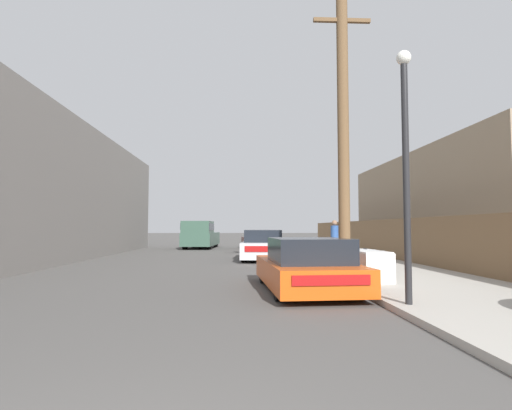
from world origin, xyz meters
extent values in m
cube|color=#ADA89E|center=(5.30, 23.50, 0.06)|extent=(4.20, 63.00, 0.12)
cube|color=white|center=(3.87, 8.77, 0.48)|extent=(0.83, 1.88, 0.72)
cube|color=white|center=(3.87, 8.77, 0.85)|extent=(0.80, 1.80, 0.03)
cube|color=#333335|center=(4.03, 9.35, 0.88)|extent=(0.04, 0.20, 0.02)
cube|color=gray|center=(3.85, 9.06, 0.87)|extent=(0.74, 0.11, 0.01)
cube|color=gray|center=(3.88, 8.49, 0.87)|extent=(0.74, 0.11, 0.01)
cube|color=#E05114|center=(2.11, 7.84, 0.41)|extent=(2.10, 4.29, 0.54)
cube|color=black|center=(2.13, 7.46, 0.95)|extent=(1.72, 2.10, 0.54)
cube|color=#B21414|center=(2.22, 5.73, 0.50)|extent=(1.46, 0.11, 0.19)
cylinder|color=black|center=(1.22, 9.10, 0.31)|extent=(0.23, 0.62, 0.61)
cylinder|color=black|center=(2.86, 9.18, 0.31)|extent=(0.23, 0.62, 0.61)
cylinder|color=black|center=(1.36, 6.50, 0.31)|extent=(0.23, 0.62, 0.61)
cylinder|color=black|center=(3.00, 6.59, 0.31)|extent=(0.23, 0.62, 0.61)
cube|color=silver|center=(1.72, 16.84, 0.49)|extent=(2.21, 4.75, 0.67)
cube|color=black|center=(1.70, 16.66, 1.09)|extent=(1.80, 2.70, 0.53)
cube|color=#B21414|center=(1.54, 14.53, 0.61)|extent=(1.46, 0.14, 0.24)
cylinder|color=black|center=(1.01, 18.33, 0.33)|extent=(0.25, 0.68, 0.67)
cylinder|color=black|center=(2.64, 18.21, 0.33)|extent=(0.25, 0.68, 0.67)
cylinder|color=black|center=(0.80, 15.48, 0.33)|extent=(0.25, 0.68, 0.67)
cylinder|color=black|center=(2.42, 15.36, 0.33)|extent=(0.25, 0.68, 0.67)
cube|color=#5B1E19|center=(1.93, 25.96, 0.47)|extent=(2.22, 4.28, 0.66)
cube|color=black|center=(1.95, 25.79, 1.06)|extent=(1.81, 2.44, 0.52)
cube|color=#B21414|center=(2.10, 23.88, 0.58)|extent=(1.48, 0.15, 0.23)
cylinder|color=black|center=(1.00, 27.17, 0.31)|extent=(0.25, 0.63, 0.62)
cylinder|color=black|center=(2.66, 27.30, 0.31)|extent=(0.25, 0.63, 0.62)
cylinder|color=black|center=(1.21, 24.61, 0.31)|extent=(0.25, 0.63, 0.62)
cylinder|color=black|center=(2.86, 24.74, 0.31)|extent=(0.25, 0.63, 0.62)
cube|color=#385647|center=(-2.05, 27.31, 0.66)|extent=(2.38, 5.56, 0.88)
cube|color=#385647|center=(-2.16, 25.82, 1.50)|extent=(2.04, 2.57, 0.80)
cube|color=black|center=(-2.16, 25.82, 1.52)|extent=(2.08, 2.53, 0.44)
cylinder|color=black|center=(-1.34, 25.57, 0.44)|extent=(0.32, 0.89, 0.87)
cylinder|color=black|center=(-3.00, 25.69, 0.44)|extent=(0.32, 0.89, 0.87)
cylinder|color=black|center=(-1.09, 28.92, 0.44)|extent=(0.32, 0.89, 0.87)
cylinder|color=black|center=(-2.75, 29.05, 0.44)|extent=(0.32, 0.89, 0.87)
cylinder|color=brown|center=(3.77, 10.50, 4.47)|extent=(0.35, 0.35, 8.70)
cube|color=brown|center=(3.77, 10.50, 7.95)|extent=(1.80, 0.12, 0.12)
cylinder|color=#232326|center=(3.52, 5.43, 2.26)|extent=(0.12, 0.12, 4.29)
sphere|color=white|center=(3.52, 5.43, 4.54)|extent=(0.26, 0.26, 0.26)
cube|color=brown|center=(7.25, 14.95, 0.98)|extent=(0.08, 32.87, 1.71)
cube|color=gray|center=(12.58, 19.50, 2.72)|extent=(6.00, 16.71, 5.44)
cylinder|color=#282D42|center=(4.87, 16.19, 0.52)|extent=(0.28, 0.28, 0.80)
cylinder|color=#2D5193|center=(4.87, 16.19, 1.24)|extent=(0.34, 0.34, 0.63)
sphere|color=#8C664C|center=(4.87, 16.19, 1.68)|extent=(0.24, 0.24, 0.24)
camera|label=1|loc=(0.51, -1.50, 1.46)|focal=28.00mm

